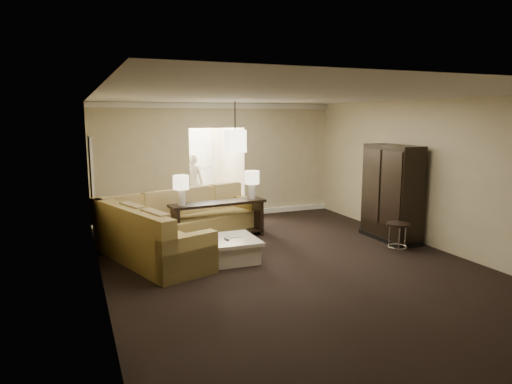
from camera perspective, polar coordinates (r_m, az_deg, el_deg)
name	(u,v)px	position (r m, az deg, el deg)	size (l,w,h in m)	color
ground	(289,264)	(7.86, 4.18, -8.97)	(8.00, 8.00, 0.00)	black
wall_back	(218,161)	(11.23, -4.82, 3.90)	(6.00, 0.04, 2.80)	beige
wall_front	(501,245)	(4.41, 28.27, -5.91)	(6.00, 0.04, 2.80)	beige
wall_left	(99,194)	(6.77, -19.07, -0.26)	(0.04, 8.00, 2.80)	beige
wall_right	(432,174)	(9.26, 21.19, 2.11)	(0.04, 8.00, 2.80)	beige
ceiling	(291,96)	(7.47, 4.45, 11.87)	(6.00, 8.00, 0.02)	silver
crown_molding	(217,106)	(11.14, -4.84, 10.70)	(6.00, 0.10, 0.12)	white
baseboard	(219,215)	(11.39, -4.66, -2.85)	(6.00, 0.10, 0.12)	white
side_door	(93,189)	(9.59, -19.75, 0.31)	(0.05, 0.90, 2.10)	silver
foyer	(203,160)	(12.52, -6.66, 3.98)	(1.44, 2.02, 2.80)	beige
sectional_sofa	(177,227)	(8.84, -9.87, -4.31)	(3.53, 3.51, 1.00)	brown
coffee_table	(229,249)	(7.99, -3.46, -7.14)	(0.99, 0.99, 0.41)	beige
console_table	(218,217)	(9.31, -4.73, -3.13)	(2.03, 0.64, 0.77)	black
armoire	(391,195)	(9.55, 16.55, -0.35)	(0.57, 1.34, 1.92)	black
drink_table	(398,231)	(8.83, 17.33, -4.71)	(0.43, 0.43, 0.54)	black
table_lamp_left	(181,185)	(8.91, -9.35, 0.82)	(0.31, 0.31, 0.59)	silver
table_lamp_right	(252,180)	(9.50, -0.52, 1.47)	(0.31, 0.31, 0.59)	silver
pendant_light	(235,141)	(9.96, -2.62, 6.40)	(0.38, 0.38, 1.09)	black
person	(192,180)	(11.90, -7.95, 1.51)	(0.62, 0.41, 1.71)	#EDE6C9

